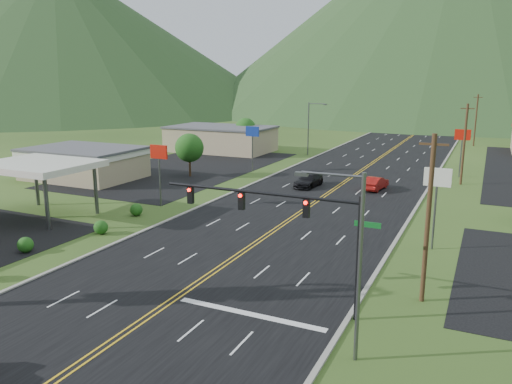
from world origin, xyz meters
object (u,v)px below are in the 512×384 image
at_px(streetlight_west, 310,125).
at_px(car_dark_mid, 309,181).
at_px(gas_canopy, 39,166).
at_px(streetlight_east, 353,255).
at_px(car_red_far, 376,183).
at_px(traffic_signal, 289,218).

xyz_separation_m(streetlight_west, car_dark_mid, (8.43, -24.52, -4.41)).
height_order(gas_canopy, car_dark_mid, gas_canopy).
bearing_deg(car_dark_mid, streetlight_west, 113.73).
relative_size(streetlight_east, car_red_far, 1.88).
xyz_separation_m(streetlight_east, car_dark_mid, (-14.43, 35.48, -4.41)).
xyz_separation_m(streetlight_east, car_red_far, (-6.68, 37.25, -4.39)).
distance_m(traffic_signal, car_dark_mid, 33.27).
height_order(streetlight_west, car_red_far, streetlight_west).
bearing_deg(car_red_far, gas_canopy, 51.42).
bearing_deg(gas_canopy, traffic_signal, -15.70).
xyz_separation_m(streetlight_west, car_red_far, (16.18, -22.75, -4.39)).
relative_size(traffic_signal, streetlight_east, 1.46).
relative_size(streetlight_east, gas_canopy, 0.90).
bearing_deg(car_dark_mid, gas_canopy, -123.85).
distance_m(traffic_signal, gas_canopy, 29.59).
bearing_deg(streetlight_west, car_dark_mid, -71.03).
relative_size(car_dark_mid, car_red_far, 1.11).
bearing_deg(traffic_signal, streetlight_east, -40.39).
bearing_deg(streetlight_east, streetlight_west, 110.86).
relative_size(gas_canopy, car_red_far, 2.08).
xyz_separation_m(traffic_signal, car_dark_mid, (-9.73, 31.48, -4.56)).
height_order(traffic_signal, car_red_far, traffic_signal).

